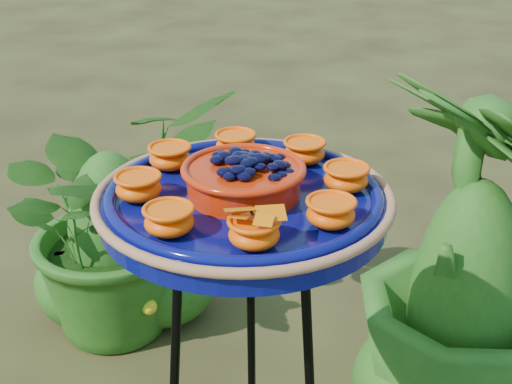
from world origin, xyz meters
TOP-DOWN VIEW (x-y plane):
  - feeder_dish at (0.13, -0.14)m, footprint 0.54×0.54m
  - shrub_back_left at (-0.56, 0.70)m, footprint 0.91×0.95m
  - shrub_back_right at (0.53, 0.50)m, footprint 0.79×0.79m

SIDE VIEW (x-z plane):
  - shrub_back_left at x=-0.56m, z-range 0.00..0.81m
  - shrub_back_right at x=0.53m, z-range 0.00..1.00m
  - feeder_dish at x=0.13m, z-range 0.90..1.01m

